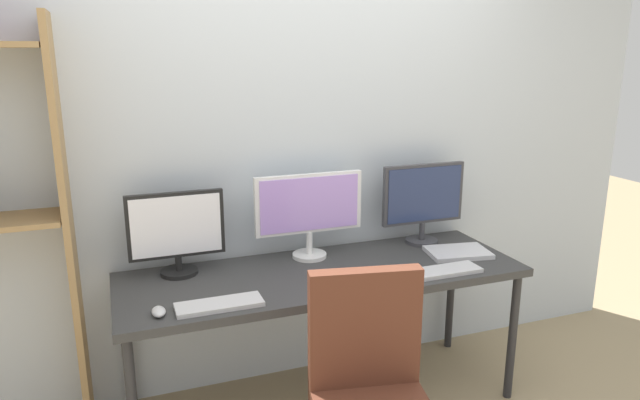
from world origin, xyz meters
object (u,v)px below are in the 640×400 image
object	(u,v)px
laptop_closed	(458,252)
desk	(324,281)
monitor_left	(176,231)
mouse_right_side	(330,284)
keyboard_left	(219,305)
keyboard_right	(447,271)
mouse_left_side	(159,312)
monitor_right	(423,199)
monitor_center	(309,209)

from	to	relation	value
laptop_closed	desk	bearing A→B (deg)	-172.51
monitor_left	mouse_right_side	bearing A→B (deg)	-32.82
keyboard_left	keyboard_right	xyz separation A→B (m)	(1.12, 0.00, 0.00)
mouse_left_side	mouse_right_side	distance (m)	0.77
monitor_left	monitor_right	size ratio (longest dim) A/B	0.94
desk	mouse_left_side	world-z (taller)	mouse_left_side
desk	laptop_closed	xyz separation A→B (m)	(0.76, -0.03, 0.07)
monitor_right	mouse_left_side	world-z (taller)	monitor_right
keyboard_right	laptop_closed	xyz separation A→B (m)	(0.20, 0.20, 0.00)
desk	keyboard_left	xyz separation A→B (m)	(-0.56, -0.23, 0.06)
monitor_left	mouse_right_side	distance (m)	0.78
keyboard_right	desk	bearing A→B (deg)	157.67
monitor_left	keyboard_left	world-z (taller)	monitor_left
desk	monitor_right	bearing A→B (deg)	17.50
desk	mouse_right_side	bearing A→B (deg)	-101.95
keyboard_left	desk	bearing A→B (deg)	22.33
monitor_left	laptop_closed	size ratio (longest dim) A/B	1.43
desk	keyboard_left	bearing A→B (deg)	-157.67
monitor_center	mouse_left_side	size ratio (longest dim) A/B	5.98
monitor_center	monitor_right	bearing A→B (deg)	-0.00
monitor_right	keyboard_left	size ratio (longest dim) A/B	1.33
mouse_left_side	mouse_right_side	bearing A→B (deg)	2.04
laptop_closed	keyboard_left	bearing A→B (deg)	-161.65
mouse_right_side	desk	bearing A→B (deg)	78.05
desk	monitor_right	size ratio (longest dim) A/B	4.07
desk	keyboard_right	distance (m)	0.61
monitor_left	mouse_right_side	world-z (taller)	monitor_left
monitor_center	keyboard_right	xyz separation A→B (m)	(0.56, -0.44, -0.25)
desk	monitor_center	size ratio (longest dim) A/B	3.46
monitor_left	monitor_right	distance (m)	1.35
monitor_center	mouse_left_side	distance (m)	0.95
monitor_left	mouse_right_side	size ratio (longest dim) A/B	4.77
monitor_left	keyboard_right	world-z (taller)	monitor_left
monitor_right	keyboard_left	xyz separation A→B (m)	(-1.23, -0.44, -0.24)
keyboard_right	mouse_left_side	bearing A→B (deg)	179.69
mouse_left_side	laptop_closed	size ratio (longest dim) A/B	0.30
keyboard_right	mouse_left_side	xyz separation A→B (m)	(-1.37, 0.01, 0.01)
keyboard_left	laptop_closed	size ratio (longest dim) A/B	1.15
desk	mouse_right_side	world-z (taller)	mouse_right_side
mouse_left_side	mouse_right_side	xyz separation A→B (m)	(0.77, 0.03, 0.00)
monitor_right	mouse_left_side	xyz separation A→B (m)	(-1.48, -0.43, -0.24)
monitor_right	mouse_left_side	size ratio (longest dim) A/B	5.09
mouse_left_side	mouse_right_side	world-z (taller)	same
desk	monitor_right	world-z (taller)	monitor_right
monitor_center	laptop_closed	xyz separation A→B (m)	(0.76, -0.24, -0.25)
keyboard_right	mouse_left_side	distance (m)	1.37
monitor_center	keyboard_left	distance (m)	0.76
mouse_right_side	laptop_closed	distance (m)	0.81
keyboard_right	laptop_closed	distance (m)	0.28
monitor_center	keyboard_left	bearing A→B (deg)	-141.70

